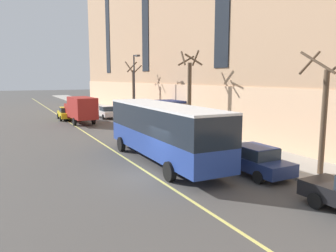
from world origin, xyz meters
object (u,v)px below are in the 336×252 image
Objects in this scene: parked_car_green_1 at (177,135)px; box_truck at (81,108)px; parked_car_navy_0 at (252,160)px; street_lamp at (135,81)px; street_tree_far_uptown at (189,92)px; taxi_cab at (67,113)px; street_tree_mid_block at (323,111)px; fire_hydrant at (233,148)px; city_bus at (162,129)px; street_tree_far_downtown at (134,90)px; parked_car_white_2 at (107,112)px.

box_truck is (-4.03, 15.29, 0.91)m from parked_car_green_1.
parked_car_navy_0 is 0.64× the size of street_lamp.
street_tree_far_uptown is 10.45m from street_lamp.
taxi_cab is at bearing 100.70° from box_truck.
street_tree_mid_block reaches higher than fire_hydrant.
city_bus is 5.54m from parked_car_green_1.
street_tree_far_uptown is (7.56, -16.74, 3.09)m from taxi_cab.
box_truck is 0.93× the size of street_lamp.
street_tree_far_downtown is at bearing 90.00° from street_tree_far_uptown.
parked_car_navy_0 is 1.04× the size of parked_car_green_1.
street_lamp is 10.41× the size of fire_hydrant.
city_bus is at bearing -106.46° from street_tree_far_downtown.
street_tree_mid_block is at bearing -90.02° from street_tree_far_downtown.
street_tree_mid_block is (7.55, -30.11, 2.63)m from taxi_cab.
parked_car_navy_0 is 28.57m from taxi_cab.
city_bus is 2.45× the size of parked_car_navy_0.
taxi_cab is (-1.50, 23.81, -1.27)m from city_bus.
parked_car_green_1 reaches higher than fire_hydrant.
city_bus is 8.84m from street_tree_mid_block.
parked_car_white_2 is 0.59× the size of street_tree_far_uptown.
street_lamp reaches higher than parked_car_navy_0.
taxi_cab is (-4.88, 0.70, 0.00)m from parked_car_white_2.
street_tree_far_uptown is (2.72, 2.83, 3.09)m from parked_car_green_1.
street_tree_mid_block is at bearing -84.82° from parked_car_white_2.
box_truck is at bearing 92.02° from city_bus.
parked_car_white_2 is 5.50m from box_truck.
box_truck is 1.00× the size of street_tree_far_downtown.
box_truck reaches higher than taxi_cab.
parked_car_white_2 is 23.64m from fire_hydrant.
parked_car_white_2 is at bearing 81.68° from city_bus.
parked_car_white_2 is 5.97× the size of fire_hydrant.
street_tree_far_uptown is 13.44m from street_tree_far_downtown.
street_tree_far_uptown is at bearing -90.00° from street_tree_far_downtown.
city_bus is 18.34m from street_lamp.
street_tree_far_downtown is (7.56, -3.30, 2.79)m from taxi_cab.
fire_hydrant is (1.57, -23.59, -0.29)m from parked_car_white_2.
street_tree_far_uptown is at bearing 49.40° from city_bus.
city_bus is 1.62× the size of street_tree_far_uptown.
street_lamp reaches higher than street_tree_far_downtown.
street_tree_mid_block reaches higher than box_truck.
parked_car_white_2 is (3.38, 23.10, -1.27)m from city_bus.
parked_car_green_1 is at bearing 104.43° from street_tree_mid_block.
fire_hydrant is at bearing 65.87° from parked_car_navy_0.
street_tree_far_downtown is (6.75, 0.98, 1.87)m from box_truck.
street_lamp is (6.55, -6.37, 3.91)m from taxi_cab.
street_tree_far_downtown reaches higher than street_tree_mid_block.
box_truck reaches higher than parked_car_green_1.
street_tree_mid_block is (2.67, -29.41, 2.63)m from parked_car_white_2.
street_tree_mid_block is at bearing -34.17° from parked_car_navy_0.
city_bus is 19.54m from box_truck.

